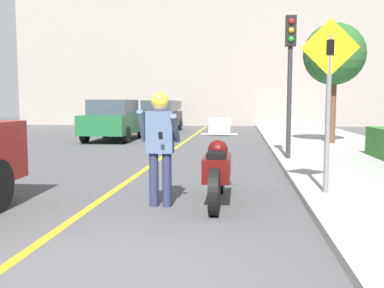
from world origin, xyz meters
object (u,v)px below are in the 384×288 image
Objects in this scene: motorcycle at (217,170)px; street_tree at (334,55)px; crossing_sign at (329,89)px; traffic_light at (290,60)px; parked_car_green at (114,120)px; parked_car_white at (168,113)px; person_biker at (160,137)px; parked_car_black at (160,116)px.

street_tree reaches higher than motorcycle.
crossing_sign is at bearing 12.79° from motorcycle.
parked_car_green is (-6.47, 6.01, -1.80)m from traffic_light.
motorcycle is 0.52× the size of parked_car_white.
person_biker reaches higher than parked_car_white.
street_tree is at bearing -42.55° from parked_car_black.
traffic_light reaches higher than person_biker.
crossing_sign is at bearing -73.76° from parked_car_white.
parked_car_black is (-7.55, 6.93, -2.38)m from street_tree.
motorcycle is 5.40m from traffic_light.
person_biker is 22.32m from parked_car_white.
street_tree is at bearing -10.47° from parked_car_green.
crossing_sign is 16.69m from parked_car_black.
street_tree is 1.01× the size of parked_car_green.
crossing_sign is 0.76× the size of traffic_light.
street_tree is (1.87, 8.74, 1.46)m from crossing_sign.
crossing_sign is 0.65× the size of street_tree.
person_biker is 5.82m from traffic_light.
parked_car_green and parked_car_white have the same top height.
parked_car_white is (0.40, 10.97, 0.00)m from parked_car_green.
street_tree reaches higher than parked_car_black.
traffic_light is (2.44, 5.04, 1.60)m from person_biker.
parked_car_white is at bearing 122.78° from street_tree.
street_tree is at bearing 68.46° from motorcycle.
parked_car_black reaches higher than motorcycle.
parked_car_black is 5.63m from parked_car_white.
motorcycle is 1.06m from person_biker.
parked_car_black is at bearing 137.45° from street_tree.
parked_car_white is at bearing 95.31° from parked_car_black.
parked_car_black is (-5.68, 15.67, -0.92)m from crossing_sign.
street_tree reaches higher than parked_car_white.
traffic_light is at bearing -70.35° from parked_car_white.
motorcycle is at bearing -76.21° from parked_car_black.
person_biker is at bearing -115.12° from street_tree.
traffic_light is (-0.13, 4.30, 0.88)m from crossing_sign.
person_biker is 0.41× the size of parked_car_green.
traffic_light reaches higher than parked_car_white.
parked_car_green is (-4.03, 11.05, -0.20)m from person_biker.
person_biker is 2.77m from crossing_sign.
traffic_light is at bearing -64.02° from parked_car_black.
traffic_light is at bearing 64.18° from person_biker.
street_tree is 1.01× the size of parked_car_white.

